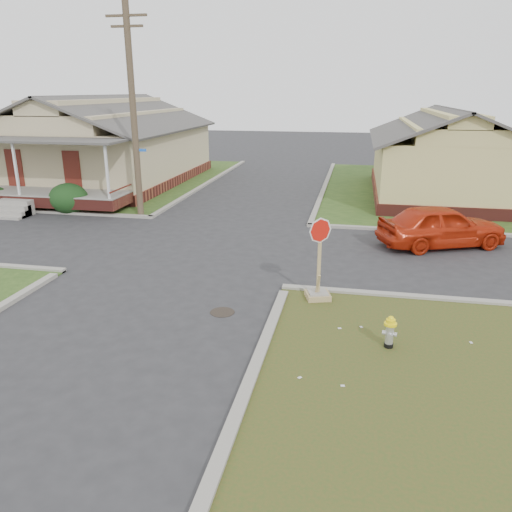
% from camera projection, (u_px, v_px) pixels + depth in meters
% --- Properties ---
extents(ground, '(120.00, 120.00, 0.00)m').
position_uv_depth(ground, '(151.00, 298.00, 13.87)').
color(ground, '#28282B').
rests_on(ground, ground).
extents(verge_far_left, '(19.00, 19.00, 0.05)m').
position_uv_depth(verge_far_left, '(73.00, 177.00, 33.04)').
color(verge_far_left, '#284418').
rests_on(verge_far_left, ground).
extents(curbs, '(80.00, 40.00, 0.12)m').
position_uv_depth(curbs, '(204.00, 246.00, 18.52)').
color(curbs, gray).
rests_on(curbs, ground).
extents(manhole, '(0.64, 0.64, 0.01)m').
position_uv_depth(manhole, '(222.00, 312.00, 12.99)').
color(manhole, black).
rests_on(manhole, ground).
extents(corner_house, '(10.10, 15.50, 5.30)m').
position_uv_depth(corner_house, '(102.00, 146.00, 30.55)').
color(corner_house, maroon).
rests_on(corner_house, ground).
extents(side_house_yellow, '(7.60, 11.60, 4.70)m').
position_uv_depth(side_house_yellow, '(445.00, 156.00, 26.65)').
color(side_house_yellow, maroon).
rests_on(side_house_yellow, ground).
extents(utility_pole, '(1.80, 0.28, 9.00)m').
position_uv_depth(utility_pole, '(133.00, 111.00, 21.47)').
color(utility_pole, '#473729').
rests_on(utility_pole, ground).
extents(fire_hydrant, '(0.28, 0.28, 0.75)m').
position_uv_depth(fire_hydrant, '(390.00, 330.00, 11.01)').
color(fire_hydrant, black).
rests_on(fire_hydrant, ground).
extents(stop_sign, '(0.65, 0.63, 2.29)m').
position_uv_depth(stop_sign, '(318.00, 281.00, 13.60)').
color(stop_sign, '#9F8A56').
rests_on(stop_sign, ground).
extents(red_sedan, '(4.95, 3.46, 1.57)m').
position_uv_depth(red_sedan, '(441.00, 226.00, 18.26)').
color(red_sedan, red).
rests_on(red_sedan, ground).
extents(hedge_right, '(1.65, 1.35, 1.26)m').
position_uv_depth(hedge_right, '(69.00, 199.00, 23.35)').
color(hedge_right, '#123313').
rests_on(hedge_right, verge_far_left).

